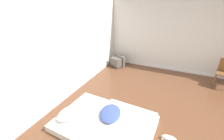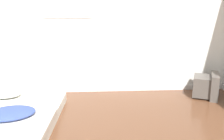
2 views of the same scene
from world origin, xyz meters
The scene contains 2 objects.
wall_back centered at (0.00, 2.88, 1.29)m, with size 8.02×0.08×2.60m.
crt_tv centered at (2.32, 2.44, 0.19)m, with size 0.54×0.58×0.40m.
Camera 2 is at (0.51, -1.39, 1.42)m, focal length 40.00 mm.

